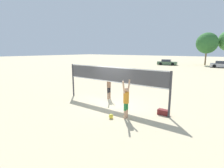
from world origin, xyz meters
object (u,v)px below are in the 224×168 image
Objects in this scene: volleyball_net at (112,78)px; parked_car_far at (221,65)px; parked_car_mid at (167,63)px; player_spiker at (126,99)px; tree_left_cluster at (207,43)px; player_blocker at (109,84)px; volleyball at (111,116)px; gear_bag at (163,112)px.

parked_car_far is at bearing 84.78° from volleyball_net.
parked_car_far reaches higher than parked_car_mid.
player_spiker is at bearing -36.30° from volleyball_net.
tree_left_cluster reaches higher than parked_car_mid.
parked_car_far is at bearing 172.92° from player_blocker.
player_spiker is at bearing -86.00° from tree_left_cluster.
parked_car_far is at bearing 87.40° from volleyball.
volleyball_net is 32.54m from parked_car_mid.
volleyball is at bearing -99.71° from parked_car_far.
parked_car_mid is at bearing 103.98° from volleyball_net.
player_spiker is at bearing -129.66° from gear_bag.
tree_left_cluster is at bearing 179.55° from player_blocker.
volleyball_net is 3.78× the size of player_spiker.
parked_car_far is at bearing -8.41° from parked_car_mid.
player_spiker is 3.50× the size of gear_bag.
player_blocker reaches higher than player_spiker.
player_blocker is 31.44m from parked_car_mid.
volleyball_net is 1.62× the size of parked_car_mid.
player_blocker is 0.47× the size of parked_car_far.
tree_left_cluster is (-2.04, 37.92, 4.82)m from volleyball.
volleyball_net reaches higher than parked_car_far.
player_blocker is 31.23m from parked_car_far.
parked_car_far is (2.91, 31.87, -1.12)m from volleyball_net.
player_blocker is at bearing 51.28° from player_spiker.
parked_car_mid is 0.63× the size of tree_left_cluster.
gear_bag is at bearing 80.29° from player_blocker.
parked_car_mid reaches higher than gear_bag.
tree_left_cluster is (-3.94, 35.85, 4.79)m from gear_bag.
tree_left_cluster is at bearing 91.05° from volleyball_net.
player_spiker is at bearing -83.54° from parked_car_mid.
player_spiker is 1.17m from volleyball.
parked_car_mid is at bearing 105.42° from volleyball.
volleyball is at bearing -54.19° from volleyball_net.
player_blocker is at bearing 170.29° from gear_bag.
player_blocker is 35.34m from tree_left_cluster.
player_blocker is at bearing -90.45° from tree_left_cluster.
player_spiker is at bearing 51.28° from player_blocker.
parked_car_mid is at bearing 174.57° from parked_car_far.
gear_bag is at bearing -39.66° from player_spiker.
player_blocker reaches higher than parked_car_mid.
volleyball_net is 13.24× the size of gear_bag.
tree_left_cluster reaches higher than volleyball_net.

